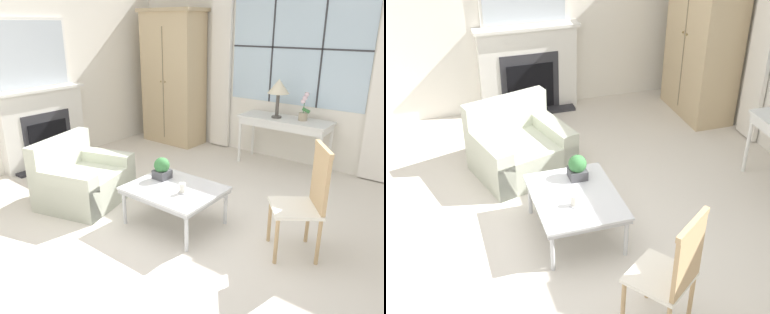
% 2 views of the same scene
% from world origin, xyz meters
% --- Properties ---
extents(ground_plane, '(14.00, 14.00, 0.00)m').
position_xyz_m(ground_plane, '(0.00, 0.00, 0.00)').
color(ground_plane, silver).
extents(wall_back_windowed, '(7.20, 0.14, 2.80)m').
position_xyz_m(wall_back_windowed, '(0.00, 3.02, 1.41)').
color(wall_back_windowed, white).
rests_on(wall_back_windowed, ground_plane).
extents(wall_left, '(0.06, 7.20, 2.80)m').
position_xyz_m(wall_left, '(-3.03, 0.60, 1.40)').
color(wall_left, white).
rests_on(wall_left, ground_plane).
extents(fireplace, '(0.34, 1.40, 2.19)m').
position_xyz_m(fireplace, '(-2.91, 0.50, 0.72)').
color(fireplace, '#2D2D33').
rests_on(fireplace, ground_plane).
extents(armoire, '(1.17, 0.61, 2.35)m').
position_xyz_m(armoire, '(-2.14, 2.68, 1.18)').
color(armoire, tan).
rests_on(armoire, ground_plane).
extents(console_table, '(1.36, 0.51, 0.76)m').
position_xyz_m(console_table, '(0.05, 2.68, 0.68)').
color(console_table, white).
rests_on(console_table, ground_plane).
extents(table_lamp, '(0.32, 0.32, 0.58)m').
position_xyz_m(table_lamp, '(-0.07, 2.64, 1.21)').
color(table_lamp, '#4C4742').
rests_on(table_lamp, console_table).
extents(potted_orchid, '(0.16, 0.13, 0.42)m').
position_xyz_m(potted_orchid, '(0.30, 2.73, 0.92)').
color(potted_orchid, tan).
rests_on(potted_orchid, console_table).
extents(armchair_upholstered, '(1.09, 1.19, 0.80)m').
position_xyz_m(armchair_upholstered, '(-1.36, 0.05, 0.26)').
color(armchair_upholstered, beige).
rests_on(armchair_upholstered, ground_plane).
extents(side_chair_wooden, '(0.61, 0.61, 1.08)m').
position_xyz_m(side_chair_wooden, '(1.23, 0.65, 0.61)').
color(side_chair_wooden, white).
rests_on(side_chair_wooden, ground_plane).
extents(coffee_table, '(0.98, 0.78, 0.44)m').
position_xyz_m(coffee_table, '(-0.10, 0.31, 0.40)').
color(coffee_table, silver).
rests_on(coffee_table, ground_plane).
extents(potted_plant_small, '(0.18, 0.18, 0.25)m').
position_xyz_m(potted_plant_small, '(-0.37, 0.42, 0.56)').
color(potted_plant_small, '#4C4C51').
rests_on(potted_plant_small, coffee_table).
extents(pillar_candle, '(0.09, 0.09, 0.12)m').
position_xyz_m(pillar_candle, '(0.06, 0.26, 0.49)').
color(pillar_candle, silver).
rests_on(pillar_candle, coffee_table).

